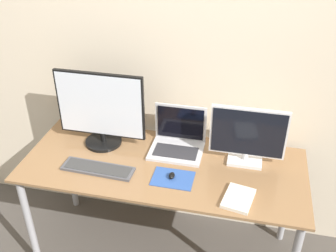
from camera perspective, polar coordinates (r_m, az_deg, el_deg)
The scene contains 9 objects.
wall_back at distance 2.56m, azimuth 1.46°, elevation 8.66°, with size 7.00×0.05×2.50m.
desk at distance 2.50m, azimuth -0.69°, elevation -7.30°, with size 1.74×0.72×0.78m.
monitor_left at distance 2.53m, azimuth -9.76°, elevation 2.27°, with size 0.58×0.24×0.50m.
monitor_right at distance 2.40m, azimuth 11.50°, elevation -1.46°, with size 0.46×0.15×0.37m.
laptop at distance 2.54m, azimuth 1.47°, elevation -1.94°, with size 0.34×0.27×0.27m.
keyboard at distance 2.42m, azimuth -10.12°, elevation -6.10°, with size 0.45×0.14×0.02m.
mousepad at distance 2.32m, azimuth 0.71°, elevation -7.61°, with size 0.24×0.18×0.00m.
mouse at distance 2.32m, azimuth 0.54°, elevation -7.21°, with size 0.04×0.06×0.03m.
book at distance 2.21m, azimuth 10.18°, elevation -10.29°, with size 0.19×0.23×0.02m.
Camera 1 is at (0.46, -1.53, 2.25)m, focal length 42.00 mm.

